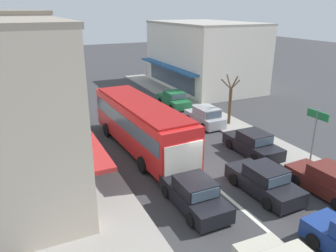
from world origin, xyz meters
name	(u,v)px	position (x,y,z in m)	size (l,w,h in m)	color
ground_plane	(200,174)	(0.00, 0.00, 0.00)	(140.00, 140.00, 0.00)	#353538
lane_centre_line	(170,148)	(0.00, 4.00, 0.00)	(0.20, 28.00, 0.01)	silver
sidewalk_left	(60,154)	(-6.80, 6.00, 0.07)	(5.20, 44.00, 0.14)	gray
kerb_right	(229,125)	(6.20, 6.00, 0.06)	(2.80, 44.00, 0.12)	gray
building_right_far	(203,55)	(11.48, 18.87, 3.66)	(9.56, 13.78, 7.33)	silver
city_bus	(141,123)	(-1.77, 4.63, 1.88)	(3.12, 10.96, 3.23)	red
sedan_queue_gap_filler	(264,181)	(1.86, -3.04, 0.66)	(1.97, 4.24, 1.47)	black
sedan_adjacent_lane_trail	(194,194)	(-1.92, -2.61, 0.66)	(1.91, 4.21, 1.47)	black
parked_sedan_kerb_front	(328,182)	(4.75, -4.48, 0.66)	(2.01, 4.26, 1.47)	#561E19
parked_sedan_kerb_second	(253,144)	(4.43, 0.99, 0.66)	(1.91, 4.21, 1.47)	black
parked_hatchback_kerb_third	(205,117)	(4.48, 6.86, 0.71)	(1.90, 3.74, 1.54)	#9EA3A8
parked_sedan_kerb_rear	(174,100)	(4.57, 12.62, 0.66)	(1.95, 4.23, 1.47)	#1E6638
traffic_light_downstreet	(66,73)	(-4.12, 18.66, 2.85)	(0.33, 0.24, 4.20)	gray
directional_road_sign	(316,126)	(6.08, -2.14, 2.68)	(0.10, 1.40, 3.60)	gray
street_tree_right	(230,102)	(6.27, 6.15, 1.89)	(1.77, 1.44, 4.07)	brown
pedestrian_with_handbag_near	(74,105)	(-4.51, 13.34, 1.07)	(0.65, 0.25, 1.63)	#232838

